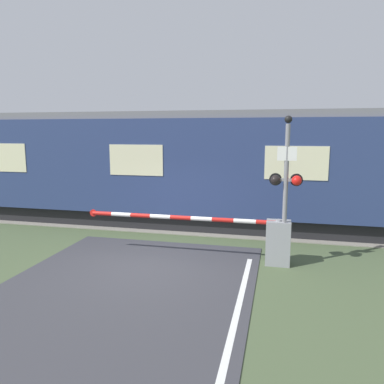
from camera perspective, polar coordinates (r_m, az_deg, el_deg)
name	(u,v)px	position (r m, az deg, el deg)	size (l,w,h in m)	color
ground_plane	(147,265)	(9.65, -6.84, -11.04)	(80.00, 80.00, 0.00)	#475638
track_bed	(189,223)	(13.75, -0.44, -4.69)	(36.00, 3.20, 0.13)	gray
train	(151,167)	(13.81, -6.20, 3.80)	(18.37, 3.00, 3.98)	black
crossing_barrier	(260,238)	(9.72, 10.39, -6.92)	(5.47, 0.44, 1.18)	gray
signal_post	(286,183)	(9.29, 14.11, 1.32)	(0.79, 0.26, 3.70)	gray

